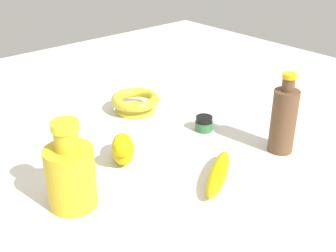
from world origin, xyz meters
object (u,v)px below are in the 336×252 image
bowl (135,101)px  bottle_short (70,173)px  nail_polish_jar (204,124)px  banana (218,173)px  bottle_tall (284,119)px  cat_figurine (123,148)px

bowl → bottle_short: bearing=-53.2°
bowl → nail_polish_jar: bearing=16.7°
banana → bottle_tall: bottle_tall is taller
banana → cat_figurine: size_ratio=1.51×
nail_polish_jar → bowl: (-0.21, -0.06, 0.01)m
bottle_tall → banana: bearing=-92.5°
nail_polish_jar → bottle_tall: bottle_tall is taller
cat_figurine → bottle_short: size_ratio=0.66×
nail_polish_jar → bottle_tall: 0.22m
bowl → cat_figurine: bearing=-43.1°
nail_polish_jar → bottle_short: bearing=-82.7°
bowl → bottle_tall: 0.43m
banana → bottle_short: size_ratio=1.00×
bowl → cat_figurine: size_ratio=1.16×
nail_polish_jar → banana: 0.24m
bottle_tall → bottle_short: size_ratio=1.08×
nail_polish_jar → bottle_short: (0.05, -0.42, 0.05)m
bowl → bottle_tall: bearing=17.2°
nail_polish_jar → cat_figurine: cat_figurine is taller
bottle_short → banana: bearing=64.2°
nail_polish_jar → bottle_tall: size_ratio=0.24×
nail_polish_jar → bottle_short: 0.43m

